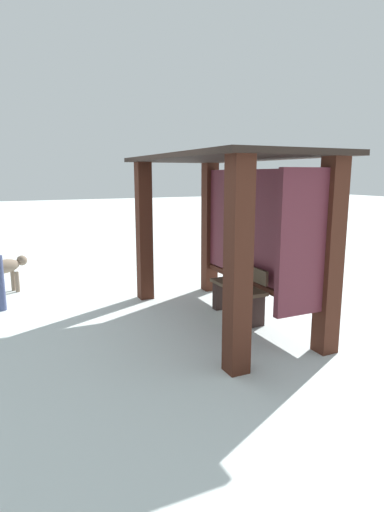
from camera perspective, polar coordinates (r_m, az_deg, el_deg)
ground_plane at (r=5.90m, az=3.73°, el=-8.72°), size 60.00×60.00×0.00m
bus_shelter at (r=5.58m, az=6.09°, el=5.70°), size 3.33×1.63×2.25m
bench_left_inside at (r=5.94m, az=6.42°, el=-5.10°), size 1.03×0.34×0.75m
dog at (r=7.73m, az=-24.11°, el=-1.57°), size 0.48×0.76×0.61m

